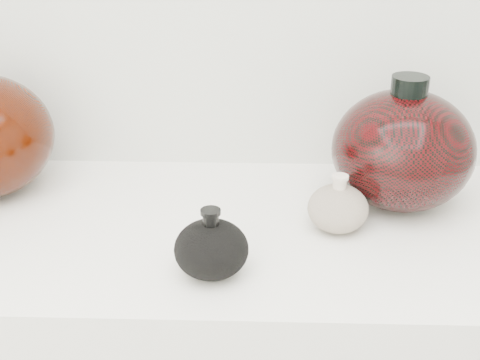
{
  "coord_description": "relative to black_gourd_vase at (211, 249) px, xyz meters",
  "views": [
    {
      "loc": [
        0.04,
        0.01,
        1.43
      ],
      "look_at": [
        0.02,
        0.92,
        1.0
      ],
      "focal_mm": 50.0,
      "sensor_mm": 36.0,
      "label": 1
    }
  ],
  "objects": [
    {
      "name": "black_gourd_vase",
      "position": [
        0.0,
        0.0,
        0.0
      ],
      "size": [
        0.13,
        0.13,
        0.1
      ],
      "color": "black",
      "rests_on": "display_counter"
    },
    {
      "name": "room",
      "position": [
        0.02,
        -0.54,
        0.36
      ],
      "size": [
        3.04,
        2.42,
        2.64
      ],
      "color": "slate",
      "rests_on": "ground"
    },
    {
      "name": "cream_gourd_vase",
      "position": [
        0.19,
        0.14,
        -0.0
      ],
      "size": [
        0.13,
        0.13,
        0.09
      ],
      "color": "beige",
      "rests_on": "display_counter"
    },
    {
      "name": "right_round_pot",
      "position": [
        0.3,
        0.23,
        0.06
      ],
      "size": [
        0.24,
        0.24,
        0.23
      ],
      "color": "black",
      "rests_on": "display_counter"
    }
  ]
}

